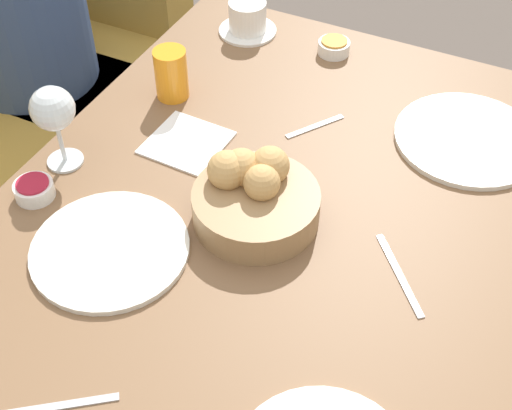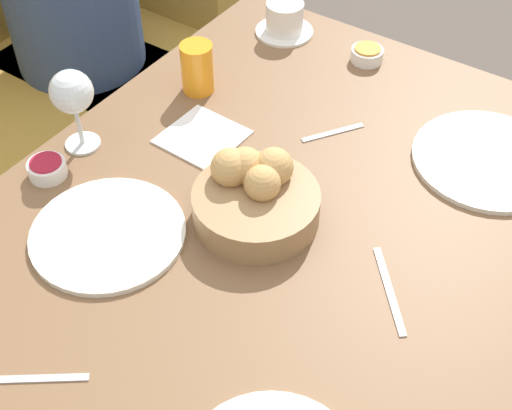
{
  "view_description": "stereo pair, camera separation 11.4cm",
  "coord_description": "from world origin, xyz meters",
  "px_view_note": "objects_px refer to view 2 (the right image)",
  "views": [
    {
      "loc": [
        -0.68,
        -0.32,
        1.54
      ],
      "look_at": [
        0.04,
        0.03,
        0.73
      ],
      "focal_mm": 50.0,
      "sensor_mm": 36.0,
      "label": 1
    },
    {
      "loc": [
        -0.62,
        -0.42,
        1.54
      ],
      "look_at": [
        0.04,
        0.03,
        0.73
      ],
      "focal_mm": 50.0,
      "sensor_mm": 36.0,
      "label": 2
    }
  ],
  "objects_px": {
    "juice_glass": "(197,68)",
    "coffee_cup": "(285,20)",
    "jam_bowl_honey": "(367,54)",
    "fork_silver": "(389,290)",
    "plate_far_center": "(108,233)",
    "plate_near_right": "(488,159)",
    "jam_bowl_berry": "(47,168)",
    "napkin": "(202,137)",
    "bread_basket": "(255,195)",
    "wine_glass": "(72,94)",
    "spoon_coffee": "(333,133)",
    "knife_silver": "(27,379)",
    "seated_person": "(80,40)"
  },
  "relations": [
    {
      "from": "fork_silver",
      "to": "wine_glass",
      "type": "bearing_deg",
      "value": 91.23
    },
    {
      "from": "plate_near_right",
      "to": "seated_person",
      "type": "bearing_deg",
      "value": 84.79
    },
    {
      "from": "bread_basket",
      "to": "wine_glass",
      "type": "distance_m",
      "value": 0.36
    },
    {
      "from": "napkin",
      "to": "seated_person",
      "type": "bearing_deg",
      "value": 63.96
    },
    {
      "from": "juice_glass",
      "to": "napkin",
      "type": "height_order",
      "value": "juice_glass"
    },
    {
      "from": "wine_glass",
      "to": "napkin",
      "type": "distance_m",
      "value": 0.24
    },
    {
      "from": "spoon_coffee",
      "to": "bread_basket",
      "type": "bearing_deg",
      "value": 179.34
    },
    {
      "from": "plate_far_center",
      "to": "fork_silver",
      "type": "xyz_separation_m",
      "value": [
        0.15,
        -0.42,
        -0.0
      ]
    },
    {
      "from": "bread_basket",
      "to": "plate_near_right",
      "type": "relative_size",
      "value": 0.77
    },
    {
      "from": "wine_glass",
      "to": "jam_bowl_berry",
      "type": "relative_size",
      "value": 2.35
    },
    {
      "from": "bread_basket",
      "to": "spoon_coffee",
      "type": "height_order",
      "value": "bread_basket"
    },
    {
      "from": "juice_glass",
      "to": "jam_bowl_berry",
      "type": "xyz_separation_m",
      "value": [
        -0.34,
        0.06,
        -0.04
      ]
    },
    {
      "from": "napkin",
      "to": "bread_basket",
      "type": "bearing_deg",
      "value": -119.11
    },
    {
      "from": "jam_bowl_honey",
      "to": "spoon_coffee",
      "type": "xyz_separation_m",
      "value": [
        -0.24,
        -0.06,
        -0.01
      ]
    },
    {
      "from": "plate_far_center",
      "to": "knife_silver",
      "type": "relative_size",
      "value": 1.78
    },
    {
      "from": "seated_person",
      "to": "jam_bowl_honey",
      "type": "xyz_separation_m",
      "value": [
        0.05,
        -0.82,
        0.23
      ]
    },
    {
      "from": "spoon_coffee",
      "to": "juice_glass",
      "type": "bearing_deg",
      "value": 96.24
    },
    {
      "from": "bread_basket",
      "to": "napkin",
      "type": "bearing_deg",
      "value": 60.89
    },
    {
      "from": "juice_glass",
      "to": "knife_silver",
      "type": "bearing_deg",
      "value": -162.27
    },
    {
      "from": "wine_glass",
      "to": "knife_silver",
      "type": "height_order",
      "value": "wine_glass"
    },
    {
      "from": "coffee_cup",
      "to": "jam_bowl_honey",
      "type": "height_order",
      "value": "coffee_cup"
    },
    {
      "from": "plate_near_right",
      "to": "napkin",
      "type": "xyz_separation_m",
      "value": [
        -0.23,
        0.46,
        -0.0
      ]
    },
    {
      "from": "jam_bowl_honey",
      "to": "napkin",
      "type": "height_order",
      "value": "jam_bowl_honey"
    },
    {
      "from": "jam_bowl_honey",
      "to": "spoon_coffee",
      "type": "height_order",
      "value": "jam_bowl_honey"
    },
    {
      "from": "plate_far_center",
      "to": "jam_bowl_honey",
      "type": "xyz_separation_m",
      "value": [
        0.67,
        -0.11,
        0.01
      ]
    },
    {
      "from": "plate_far_center",
      "to": "knife_silver",
      "type": "distance_m",
      "value": 0.27
    },
    {
      "from": "spoon_coffee",
      "to": "wine_glass",
      "type": "bearing_deg",
      "value": 128.32
    },
    {
      "from": "napkin",
      "to": "fork_silver",
      "type": "bearing_deg",
      "value": -105.65
    },
    {
      "from": "plate_near_right",
      "to": "jam_bowl_honey",
      "type": "bearing_deg",
      "value": 64.14
    },
    {
      "from": "juice_glass",
      "to": "fork_silver",
      "type": "xyz_separation_m",
      "value": [
        -0.24,
        -0.54,
        -0.05
      ]
    },
    {
      "from": "plate_far_center",
      "to": "spoon_coffee",
      "type": "xyz_separation_m",
      "value": [
        0.42,
        -0.17,
        -0.0
      ]
    },
    {
      "from": "coffee_cup",
      "to": "fork_silver",
      "type": "height_order",
      "value": "coffee_cup"
    },
    {
      "from": "napkin",
      "to": "wine_glass",
      "type": "bearing_deg",
      "value": 129.38
    },
    {
      "from": "wine_glass",
      "to": "spoon_coffee",
      "type": "relative_size",
      "value": 1.44
    },
    {
      "from": "seated_person",
      "to": "bread_basket",
      "type": "bearing_deg",
      "value": -116.72
    },
    {
      "from": "plate_far_center",
      "to": "fork_silver",
      "type": "relative_size",
      "value": 1.87
    },
    {
      "from": "napkin",
      "to": "knife_silver",
      "type": "bearing_deg",
      "value": -168.29
    },
    {
      "from": "coffee_cup",
      "to": "jam_bowl_honey",
      "type": "bearing_deg",
      "value": -88.28
    },
    {
      "from": "juice_glass",
      "to": "coffee_cup",
      "type": "distance_m",
      "value": 0.27
    },
    {
      "from": "jam_bowl_honey",
      "to": "fork_silver",
      "type": "xyz_separation_m",
      "value": [
        -0.51,
        -0.31,
        -0.01
      ]
    },
    {
      "from": "plate_near_right",
      "to": "plate_far_center",
      "type": "xyz_separation_m",
      "value": [
        -0.51,
        0.43,
        0.0
      ]
    },
    {
      "from": "fork_silver",
      "to": "coffee_cup",
      "type": "bearing_deg",
      "value": 45.18
    },
    {
      "from": "plate_near_right",
      "to": "jam_bowl_berry",
      "type": "bearing_deg",
      "value": 126.81
    },
    {
      "from": "jam_bowl_berry",
      "to": "fork_silver",
      "type": "distance_m",
      "value": 0.61
    },
    {
      "from": "fork_silver",
      "to": "plate_near_right",
      "type": "bearing_deg",
      "value": -2.19
    },
    {
      "from": "wine_glass",
      "to": "napkin",
      "type": "height_order",
      "value": "wine_glass"
    },
    {
      "from": "coffee_cup",
      "to": "fork_silver",
      "type": "distance_m",
      "value": 0.72
    },
    {
      "from": "coffee_cup",
      "to": "knife_silver",
      "type": "height_order",
      "value": "coffee_cup"
    },
    {
      "from": "jam_bowl_berry",
      "to": "juice_glass",
      "type": "bearing_deg",
      "value": -10.47
    },
    {
      "from": "seated_person",
      "to": "plate_near_right",
      "type": "bearing_deg",
      "value": -95.21
    }
  ]
}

